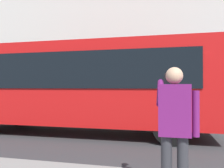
% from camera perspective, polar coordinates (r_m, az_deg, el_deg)
% --- Properties ---
extents(ground_plane, '(60.00, 60.00, 0.00)m').
position_cam_1_polar(ground_plane, '(7.76, 12.35, -12.55)').
color(ground_plane, '#38383A').
extents(building_facade_far, '(28.00, 1.55, 12.00)m').
position_cam_1_polar(building_facade_far, '(15.05, 12.86, 16.28)').
color(building_facade_far, beige).
rests_on(building_facade_far, ground_plane).
extents(red_bus, '(9.05, 2.54, 3.08)m').
position_cam_1_polar(red_bus, '(8.14, -7.60, -0.09)').
color(red_bus, red).
rests_on(red_bus, ground_plane).
extents(pedestrian_photographer, '(0.53, 0.52, 1.70)m').
position_cam_1_polar(pedestrian_photographer, '(3.11, 15.19, -9.09)').
color(pedestrian_photographer, '#2D2D33').
rests_on(pedestrian_photographer, sidewalk_curb).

